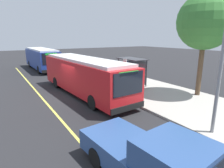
% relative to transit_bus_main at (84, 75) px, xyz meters
% --- Properties ---
extents(ground_plane, '(120.00, 120.00, 0.00)m').
position_rel_transit_bus_main_xyz_m(ground_plane, '(-0.11, -1.01, -1.62)').
color(ground_plane, '#232326').
extents(sidewalk_curb, '(44.00, 6.40, 0.15)m').
position_rel_transit_bus_main_xyz_m(sidewalk_curb, '(-0.11, 4.99, -1.54)').
color(sidewalk_curb, '#A8A399').
rests_on(sidewalk_curb, ground_plane).
extents(lane_stripe_center, '(36.00, 0.14, 0.01)m').
position_rel_transit_bus_main_xyz_m(lane_stripe_center, '(-0.11, -3.21, -1.61)').
color(lane_stripe_center, '#E0D64C').
rests_on(lane_stripe_center, ground_plane).
extents(transit_bus_main, '(11.15, 3.22, 2.95)m').
position_rel_transit_bus_main_xyz_m(transit_bus_main, '(0.00, 0.00, 0.00)').
color(transit_bus_main, red).
rests_on(transit_bus_main, ground_plane).
extents(transit_bus_second, '(10.21, 2.70, 2.95)m').
position_rel_transit_bus_main_xyz_m(transit_bus_second, '(-14.52, -0.08, -0.00)').
color(transit_bus_second, navy).
rests_on(transit_bus_second, ground_plane).
extents(pickup_truck, '(5.56, 2.50, 1.85)m').
position_rel_transit_bus_main_xyz_m(pickup_truck, '(10.26, -2.28, -0.76)').
color(pickup_truck, '#2D4C84').
rests_on(pickup_truck, ground_plane).
extents(bus_shelter, '(2.90, 1.60, 2.48)m').
position_rel_transit_bus_main_xyz_m(bus_shelter, '(-0.29, 5.06, 0.30)').
color(bus_shelter, '#333338').
rests_on(bus_shelter, sidewalk_curb).
extents(waiting_bench, '(1.60, 0.48, 0.95)m').
position_rel_transit_bus_main_xyz_m(waiting_bench, '(-0.10, 5.16, -0.98)').
color(waiting_bench, brown).
rests_on(waiting_bench, sidewalk_curb).
extents(route_sign_post, '(0.44, 0.08, 2.80)m').
position_rel_transit_bus_main_xyz_m(route_sign_post, '(2.00, 2.56, 0.34)').
color(route_sign_post, '#333338').
rests_on(route_sign_post, sidewalk_curb).
extents(street_tree_near_shelter, '(4.04, 4.04, 7.51)m').
position_rel_transit_bus_main_xyz_m(street_tree_near_shelter, '(5.27, 7.24, 3.99)').
color(street_tree_near_shelter, brown).
rests_on(street_tree_near_shelter, sidewalk_curb).
extents(utility_pole, '(0.16, 0.16, 6.40)m').
position_rel_transit_bus_main_xyz_m(utility_pole, '(9.37, 2.39, 1.73)').
color(utility_pole, gray).
rests_on(utility_pole, sidewalk_curb).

